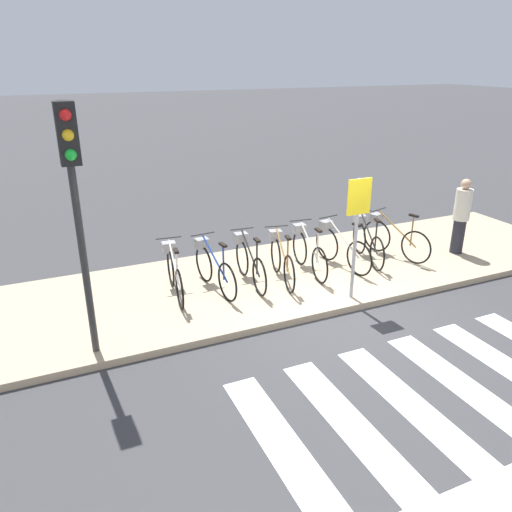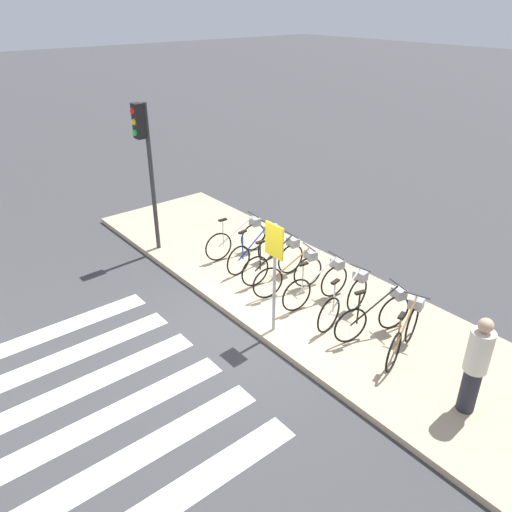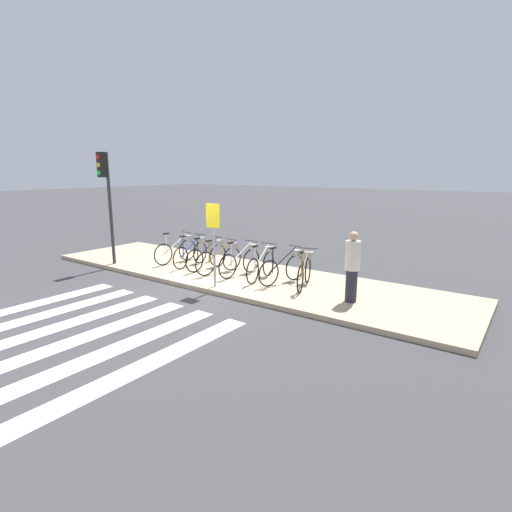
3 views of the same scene
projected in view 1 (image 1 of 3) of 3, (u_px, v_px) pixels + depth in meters
ground_plane at (338, 315)px, 8.46m from camera, size 120.00×120.00×0.00m
sidewalk at (292, 276)px, 9.85m from camera, size 13.04×3.33×0.12m
parked_bicycle_0 at (174, 271)px, 8.78m from camera, size 0.46×1.65×1.02m
parked_bicycle_1 at (213, 266)px, 9.00m from camera, size 0.46×1.65×1.02m
parked_bicycle_2 at (249, 260)px, 9.25m from camera, size 0.46×1.65×1.02m
parked_bicycle_3 at (281, 257)px, 9.39m from camera, size 0.51×1.63×1.02m
parked_bicycle_4 at (308, 250)px, 9.75m from camera, size 0.46×1.65×1.02m
parked_bicycle_5 at (340, 245)px, 10.00m from camera, size 0.46×1.64×1.02m
parked_bicycle_6 at (366, 240)px, 10.31m from camera, size 0.55×1.62×1.02m
parked_bicycle_7 at (392, 236)px, 10.52m from camera, size 0.64×1.59×1.02m
pedestrian at (461, 215)px, 10.55m from camera, size 0.34×0.34×1.62m
traffic_light at (74, 182)px, 6.21m from camera, size 0.24×0.40×3.48m
sign_post at (357, 219)px, 8.29m from camera, size 0.44×0.07×2.13m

